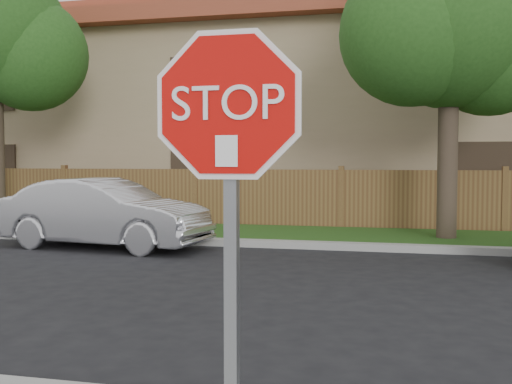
# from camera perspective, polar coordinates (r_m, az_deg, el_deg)

# --- Properties ---
(far_curb) EXTENTS (70.00, 0.30, 0.15)m
(far_curb) POSITION_cam_1_polar(r_m,az_deg,el_deg) (12.63, 6.81, -5.09)
(far_curb) COLOR gray
(far_curb) RESTS_ON ground
(grass_strip) EXTENTS (70.00, 3.00, 0.12)m
(grass_strip) POSITION_cam_1_polar(r_m,az_deg,el_deg) (14.26, 7.53, -4.21)
(grass_strip) COLOR #1E4714
(grass_strip) RESTS_ON ground
(fence) EXTENTS (70.00, 0.12, 1.60)m
(fence) POSITION_cam_1_polar(r_m,az_deg,el_deg) (15.77, 8.11, -0.80)
(fence) COLOR brown
(fence) RESTS_ON ground
(apartment_building) EXTENTS (35.20, 9.20, 7.20)m
(apartment_building) POSITION_cam_1_polar(r_m,az_deg,el_deg) (21.38, 9.47, 7.56)
(apartment_building) COLOR #9F8862
(apartment_building) RESTS_ON ground
(tree_mid) EXTENTS (4.80, 3.90, 7.35)m
(tree_mid) POSITION_cam_1_polar(r_m,az_deg,el_deg) (14.21, 18.12, 15.17)
(tree_mid) COLOR #382B21
(tree_mid) RESTS_ON ground
(stop_sign) EXTENTS (1.01, 0.13, 2.55)m
(stop_sign) POSITION_cam_1_polar(r_m,az_deg,el_deg) (2.90, -2.59, 1.93)
(stop_sign) COLOR gray
(stop_sign) RESTS_ON sidewalk_near
(sedan_left) EXTENTS (4.62, 2.08, 1.47)m
(sedan_left) POSITION_cam_1_polar(r_m,az_deg,el_deg) (13.03, -14.20, -1.98)
(sedan_left) COLOR silver
(sedan_left) RESTS_ON ground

